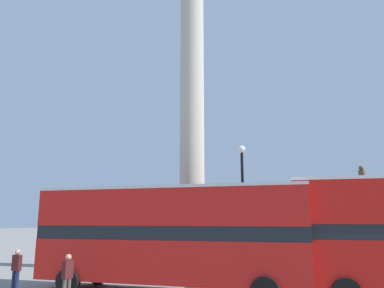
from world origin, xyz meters
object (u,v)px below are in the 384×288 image
(street_lamp, at_px, (243,210))
(pedestrian_by_plinth, at_px, (16,268))
(equestrian_statue, at_px, (368,242))
(bus_a, at_px, (170,233))
(pedestrian_near_lamp, at_px, (67,275))
(monument_column, at_px, (192,163))

(street_lamp, relative_size, pedestrian_by_plinth, 3.89)
(equestrian_statue, relative_size, street_lamp, 0.92)
(equestrian_statue, bearing_deg, bus_a, -108.46)
(street_lamp, height_order, pedestrian_near_lamp, street_lamp)
(bus_a, height_order, pedestrian_by_plinth, bus_a)
(monument_column, relative_size, bus_a, 1.77)
(bus_a, xyz_separation_m, equestrian_statue, (8.48, 8.72, -0.65))
(equestrian_statue, distance_m, street_lamp, 8.28)
(bus_a, xyz_separation_m, pedestrian_by_plinth, (-6.41, -1.57, -1.44))
(monument_column, height_order, pedestrian_near_lamp, monument_column)
(street_lamp, bearing_deg, pedestrian_near_lamp, -132.73)
(bus_a, distance_m, pedestrian_by_plinth, 6.75)
(street_lamp, bearing_deg, pedestrian_by_plinth, -151.47)
(monument_column, distance_m, bus_a, 7.56)
(bus_a, relative_size, pedestrian_near_lamp, 6.73)
(equestrian_statue, bearing_deg, monument_column, -140.45)
(bus_a, height_order, equestrian_statue, equestrian_statue)
(bus_a, bearing_deg, monument_column, 97.99)
(monument_column, distance_m, street_lamp, 5.60)
(monument_column, xyz_separation_m, pedestrian_near_lamp, (-1.84, -9.04, -5.38))
(pedestrian_by_plinth, bearing_deg, street_lamp, 39.01)
(bus_a, height_order, pedestrian_near_lamp, bus_a)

